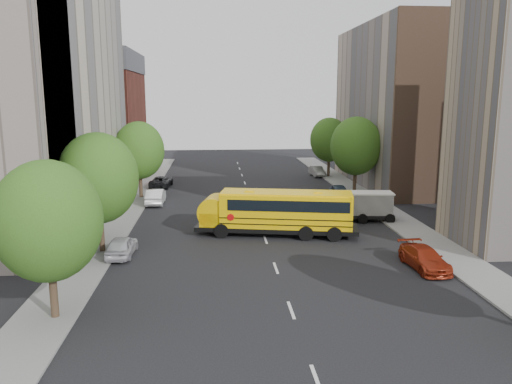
{
  "coord_description": "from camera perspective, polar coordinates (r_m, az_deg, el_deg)",
  "views": [
    {
      "loc": [
        -3.57,
        -36.23,
        10.1
      ],
      "look_at": [
        -0.35,
        2.0,
        2.73
      ],
      "focal_mm": 35.0,
      "sensor_mm": 36.0,
      "label": 1
    }
  ],
  "objects": [
    {
      "name": "school_bus",
      "position": [
        36.68,
        2.19,
        -2.11
      ],
      "size": [
        12.14,
        4.95,
        3.35
      ],
      "rotation": [
        0.0,
        0.0,
        -0.2
      ],
      "color": "black",
      "rests_on": "ground"
    },
    {
      "name": "ground",
      "position": [
        37.78,
        0.78,
        -4.64
      ],
      "size": [
        120.0,
        120.0,
        0.0
      ],
      "primitive_type": "plane",
      "color": "black",
      "rests_on": "ground"
    },
    {
      "name": "parked_car_5",
      "position": [
        64.7,
        6.98,
        2.38
      ],
      "size": [
        1.6,
        3.94,
        1.27
      ],
      "primitive_type": "imported",
      "rotation": [
        0.0,
        0.0,
        0.07
      ],
      "color": "gray",
      "rests_on": "ground"
    },
    {
      "name": "street_tree_2",
      "position": [
        51.05,
        -13.21,
        4.65
      ],
      "size": [
        4.99,
        4.99,
        7.71
      ],
      "color": "#38281C",
      "rests_on": "ground"
    },
    {
      "name": "street_tree_4",
      "position": [
        52.54,
        11.35,
        5.17
      ],
      "size": [
        5.25,
        5.25,
        8.1
      ],
      "color": "#38281C",
      "rests_on": "ground"
    },
    {
      "name": "parked_car_0",
      "position": [
        33.28,
        -15.11,
        -5.98
      ],
      "size": [
        1.7,
        3.97,
        1.34
      ],
      "primitive_type": "imported",
      "rotation": [
        0.0,
        0.0,
        3.11
      ],
      "color": "silver",
      "rests_on": "ground"
    },
    {
      "name": "parked_car_2",
      "position": [
        57.43,
        -10.78,
        1.19
      ],
      "size": [
        2.51,
        4.74,
        1.27
      ],
      "primitive_type": "imported",
      "rotation": [
        0.0,
        0.0,
        3.05
      ],
      "color": "black",
      "rests_on": "ground"
    },
    {
      "name": "building_right_sidewall",
      "position": [
        50.12,
        20.94,
        8.91
      ],
      "size": [
        10.1,
        0.3,
        18.0
      ],
      "primitive_type": "cube",
      "color": "brown",
      "rests_on": "ground"
    },
    {
      "name": "lane_markings",
      "position": [
        47.45,
        -0.39,
        -1.41
      ],
      "size": [
        0.15,
        64.0,
        0.01
      ],
      "primitive_type": "cube",
      "color": "silver",
      "rests_on": "ground"
    },
    {
      "name": "building_left_cream",
      "position": [
        44.62,
        -24.06,
        9.82
      ],
      "size": [
        10.0,
        26.0,
        20.0
      ],
      "primitive_type": "cube",
      "color": "#B9AC94",
      "rests_on": "ground"
    },
    {
      "name": "building_left_redbrick",
      "position": [
        65.93,
        -17.6,
        7.24
      ],
      "size": [
        10.0,
        15.0,
        13.0
      ],
      "primitive_type": "cube",
      "color": "maroon",
      "rests_on": "ground"
    },
    {
      "name": "sidewalk_left",
      "position": [
        43.16,
        -15.29,
        -2.97
      ],
      "size": [
        3.0,
        80.0,
        0.12
      ],
      "primitive_type": "cube",
      "color": "slate",
      "rests_on": "ground"
    },
    {
      "name": "sidewalk_right",
      "position": [
        45.03,
        14.88,
        -2.39
      ],
      "size": [
        3.0,
        80.0,
        0.12
      ],
      "primitive_type": "cube",
      "color": "slate",
      "rests_on": "ground"
    },
    {
      "name": "parked_car_4",
      "position": [
        50.25,
        9.52,
        -0.05
      ],
      "size": [
        2.0,
        4.31,
        1.43
      ],
      "primitive_type": "imported",
      "rotation": [
        0.0,
        0.0,
        -0.08
      ],
      "color": "#34435B",
      "rests_on": "ground"
    },
    {
      "name": "street_tree_1",
      "position": [
        33.47,
        -17.59,
        1.51
      ],
      "size": [
        5.12,
        5.12,
        7.9
      ],
      "color": "#38281C",
      "rests_on": "ground"
    },
    {
      "name": "safari_truck",
      "position": [
        41.91,
        11.71,
        -1.53
      ],
      "size": [
        5.79,
        2.64,
        2.4
      ],
      "rotation": [
        0.0,
        0.0,
        -0.11
      ],
      "color": "black",
      "rests_on": "ground"
    },
    {
      "name": "street_tree_5",
      "position": [
        64.14,
        8.37,
        5.93
      ],
      "size": [
        4.86,
        4.86,
        7.51
      ],
      "color": "#38281C",
      "rests_on": "ground"
    },
    {
      "name": "parked_car_1",
      "position": [
        48.47,
        -11.39,
        -0.49
      ],
      "size": [
        1.57,
        4.47,
        1.47
      ],
      "primitive_type": "imported",
      "rotation": [
        0.0,
        0.0,
        3.14
      ],
      "color": "white",
      "rests_on": "ground"
    },
    {
      "name": "parked_car_3",
      "position": [
        31.53,
        18.69,
        -7.18
      ],
      "size": [
        2.06,
        4.51,
        1.28
      ],
      "primitive_type": "imported",
      "rotation": [
        0.0,
        0.0,
        0.06
      ],
      "color": "maroon",
      "rests_on": "ground"
    },
    {
      "name": "building_right_far",
      "position": [
        60.23,
        16.39,
        9.39
      ],
      "size": [
        10.0,
        22.0,
        18.0
      ],
      "primitive_type": "cube",
      "color": "tan",
      "rests_on": "ground"
    },
    {
      "name": "street_tree_0",
      "position": [
        24.06,
        -22.7,
        -3.1
      ],
      "size": [
        4.8,
        4.8,
        7.41
      ],
      "color": "#38281C",
      "rests_on": "ground"
    }
  ]
}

